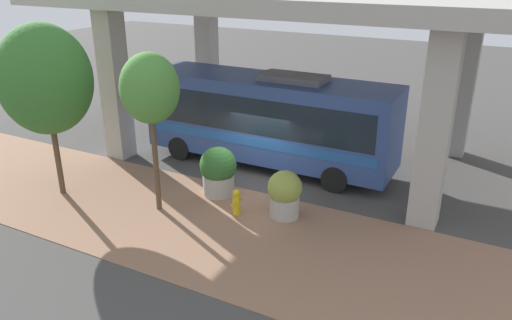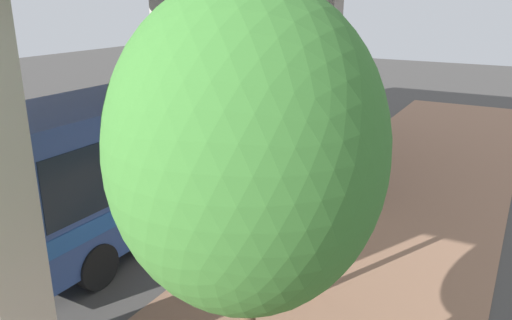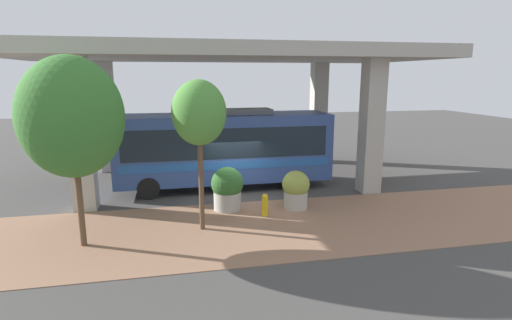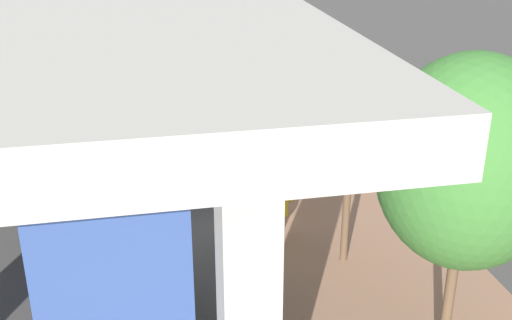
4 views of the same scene
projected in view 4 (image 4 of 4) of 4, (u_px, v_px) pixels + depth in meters
name	position (u px, v px, depth m)	size (l,w,h in m)	color
ground_plane	(222.00, 235.00, 16.93)	(80.00, 80.00, 0.00)	#474442
sidewalk_strip	(330.00, 224.00, 17.48)	(6.00, 40.00, 0.02)	#936B51
overpass	(32.00, 10.00, 13.82)	(9.40, 20.74, 6.85)	#ADA89E
bus	(114.00, 176.00, 15.37)	(2.80, 10.27, 3.89)	#334C8C
fire_hydrant	(283.00, 201.00, 17.76)	(0.53, 0.26, 0.92)	gold
planter_front	(256.00, 212.00, 16.17)	(1.33, 1.33, 1.81)	#ADA89E
planter_middle	(250.00, 170.00, 18.82)	(1.14, 1.14, 1.62)	#ADA89E
street_tree_near	(468.00, 163.00, 10.75)	(3.14, 3.14, 6.11)	brown
street_tree_far	(353.00, 97.00, 14.17)	(1.88, 1.88, 5.36)	brown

